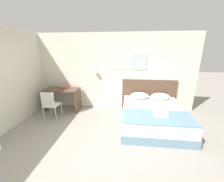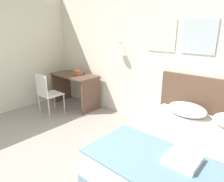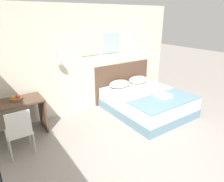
% 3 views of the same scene
% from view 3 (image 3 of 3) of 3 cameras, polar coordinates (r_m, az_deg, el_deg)
% --- Properties ---
extents(ground_plane, '(24.00, 24.00, 0.00)m').
position_cam_3_polar(ground_plane, '(3.60, 12.40, -21.34)').
color(ground_plane, gray).
extents(wall_back, '(5.87, 0.31, 2.65)m').
position_cam_3_polar(wall_back, '(5.09, -9.74, 8.52)').
color(wall_back, beige).
rests_on(wall_back, ground_plane).
extents(bed, '(1.74, 2.03, 0.52)m').
position_cam_3_polar(bed, '(5.30, 9.86, -3.18)').
color(bed, '#66899E').
rests_on(bed, ground_plane).
extents(headboard, '(1.86, 0.06, 1.10)m').
position_cam_3_polar(headboard, '(5.93, 3.08, 2.75)').
color(headboard, brown).
rests_on(headboard, ground_plane).
extents(pillow_left, '(0.60, 0.43, 0.19)m').
position_cam_3_polar(pillow_left, '(5.49, 2.12, 2.03)').
color(pillow_left, white).
rests_on(pillow_left, bed).
extents(pillow_right, '(0.60, 0.43, 0.19)m').
position_cam_3_polar(pillow_right, '(5.91, 7.47, 3.22)').
color(pillow_right, white).
rests_on(pillow_right, bed).
extents(throw_blanket, '(1.68, 0.81, 0.02)m').
position_cam_3_polar(throw_blanket, '(4.83, 14.87, -2.48)').
color(throw_blanket, '#66899E').
rests_on(throw_blanket, bed).
extents(folded_towel_near_foot, '(0.32, 0.31, 0.06)m').
position_cam_3_polar(folded_towel_near_foot, '(4.97, 14.42, -1.25)').
color(folded_towel_near_foot, white).
rests_on(folded_towel_near_foot, throw_blanket).
extents(desk, '(1.17, 0.59, 0.78)m').
position_cam_3_polar(desk, '(4.54, -26.28, -5.56)').
color(desk, brown).
rests_on(desk, ground_plane).
extents(desk_chair, '(0.43, 0.43, 0.91)m').
position_cam_3_polar(desk_chair, '(3.88, -25.00, -10.03)').
color(desk_chair, white).
rests_on(desk_chair, ground_plane).
extents(fruit_bowl, '(0.25, 0.25, 0.12)m').
position_cam_3_polar(fruit_bowl, '(4.48, -25.80, -1.90)').
color(fruit_bowl, brown).
rests_on(fruit_bowl, desk).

